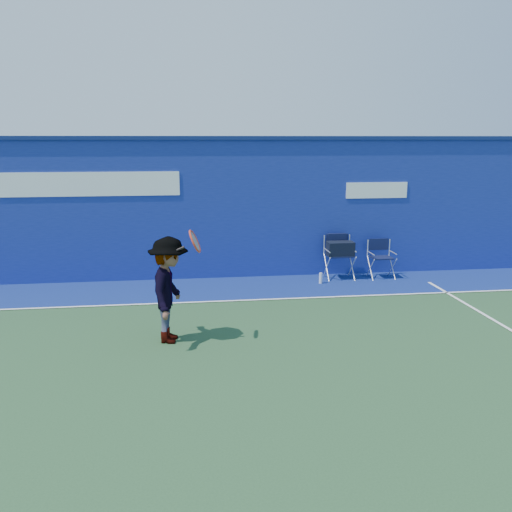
{
  "coord_description": "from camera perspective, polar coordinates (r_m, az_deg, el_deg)",
  "views": [
    {
      "loc": [
        -0.64,
        -6.64,
        3.02
      ],
      "look_at": [
        0.57,
        2.6,
        1.0
      ],
      "focal_mm": 38.0,
      "sensor_mm": 36.0,
      "label": 1
    }
  ],
  "objects": [
    {
      "name": "directors_chair_right",
      "position": [
        12.29,
        13.03,
        -1.04
      ],
      "size": [
        0.51,
        0.45,
        0.85
      ],
      "color": "silver",
      "rests_on": "ground"
    },
    {
      "name": "ground",
      "position": [
        7.32,
        -1.84,
        -12.14
      ],
      "size": [
        80.0,
        80.0,
        0.0
      ],
      "primitive_type": "plane",
      "color": "#264827",
      "rests_on": "ground"
    },
    {
      "name": "directors_chair_left",
      "position": [
        12.01,
        8.77,
        -0.45
      ],
      "size": [
        0.57,
        0.53,
        0.97
      ],
      "color": "silver",
      "rests_on": "ground"
    },
    {
      "name": "water_bottle",
      "position": [
        11.6,
        6.82,
        -2.34
      ],
      "size": [
        0.07,
        0.07,
        0.24
      ],
      "primitive_type": "cylinder",
      "color": "silver",
      "rests_on": "ground"
    },
    {
      "name": "tennis_player",
      "position": [
        8.22,
        -9.12,
        -3.53
      ],
      "size": [
        0.89,
        1.12,
        1.73
      ],
      "color": "#EA4738",
      "rests_on": "ground"
    },
    {
      "name": "court_lines",
      "position": [
        7.86,
        -2.28,
        -10.27
      ],
      "size": [
        24.0,
        12.0,
        0.01
      ],
      "color": "white",
      "rests_on": "out_of_bounds_strip"
    },
    {
      "name": "stadium_wall",
      "position": [
        11.94,
        -4.38,
        5.13
      ],
      "size": [
        24.0,
        0.5,
        3.08
      ],
      "color": "navy",
      "rests_on": "ground"
    },
    {
      "name": "out_of_bounds_strip",
      "position": [
        11.17,
        -3.92,
        -3.46
      ],
      "size": [
        24.0,
        1.8,
        0.01
      ],
      "primitive_type": "cube",
      "color": "navy",
      "rests_on": "ground"
    }
  ]
}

